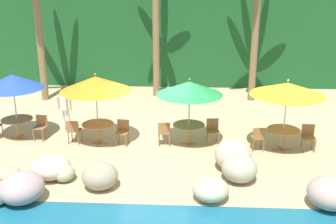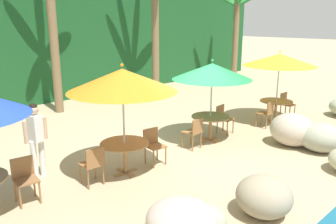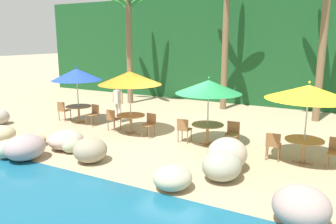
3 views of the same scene
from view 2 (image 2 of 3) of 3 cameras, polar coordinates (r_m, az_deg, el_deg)
name	(u,v)px [view 2 (image 2 of 3)]	position (r m, az deg, el deg)	size (l,w,h in m)	color
ground_plane	(183,151)	(9.39, 2.42, -6.42)	(120.00, 120.00, 0.00)	tan
terrace_deck	(183,151)	(9.39, 2.42, -6.40)	(18.00, 5.20, 0.01)	tan
foliage_backdrop	(32,30)	(16.31, -21.51, 12.44)	(28.00, 2.40, 6.00)	#194C23
rock_seawall	(306,159)	(8.51, 21.70, -7.18)	(16.87, 3.47, 0.92)	tan
chair_blue_seaward	(25,176)	(7.28, -22.51, -9.77)	(0.47, 0.48, 0.87)	olive
umbrella_orange	(122,80)	(7.51, -7.52, 5.22)	(2.39, 2.39, 2.52)	silver
dining_table_orange	(125,148)	(7.91, -7.14, -5.90)	(1.10, 1.10, 0.74)	#A37547
chair_orange_seaward	(153,143)	(8.45, -2.45, -5.17)	(0.46, 0.47, 0.87)	olive
chair_orange_inland	(93,163)	(7.48, -12.22, -8.23)	(0.44, 0.45, 0.87)	olive
umbrella_green	(212,71)	(9.76, 7.26, 6.66)	(2.24, 2.24, 2.37)	silver
dining_table_green	(210,120)	(10.06, 7.00, -1.36)	(1.10, 1.10, 0.74)	#A37547
chair_green_seaward	(223,117)	(10.83, 9.03, -0.82)	(0.46, 0.47, 0.87)	olive
chair_green_inland	(194,131)	(9.39, 4.36, -3.13)	(0.44, 0.45, 0.87)	olive
umbrella_yellow	(280,60)	(12.20, 17.90, 8.17)	(2.41, 2.41, 2.45)	silver
dining_table_yellow	(276,104)	(12.45, 17.35, 1.22)	(1.10, 1.10, 0.74)	#A37547
chair_yellow_seaward	(286,103)	(13.24, 18.83, 1.44)	(0.43, 0.43, 0.87)	olive
chair_yellow_inland	(267,112)	(11.68, 15.96, -0.05)	(0.45, 0.46, 0.87)	olive
palm_tree_second	(51,3)	(13.53, -18.75, 16.67)	(2.72, 2.78, 6.25)	brown
palm_tree_fourth	(237,23)	(19.90, 11.21, 14.16)	(2.75, 2.87, 4.95)	brown
waiter_in_white	(36,135)	(8.08, -20.91, -3.57)	(0.52, 0.36, 1.70)	white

